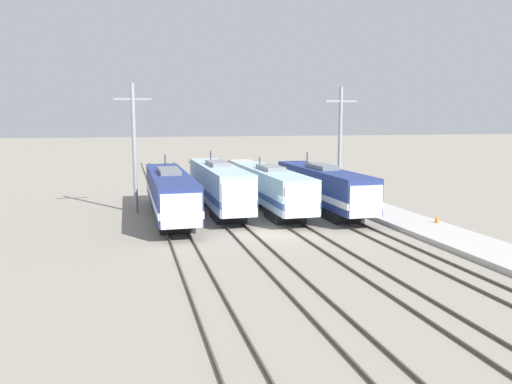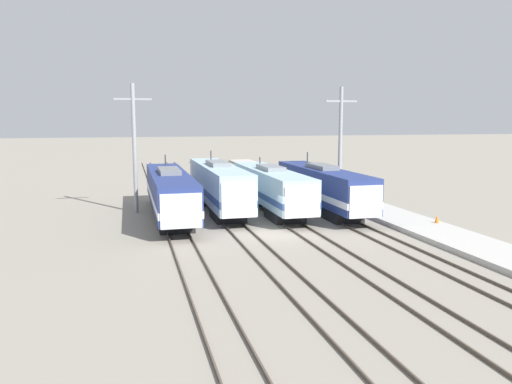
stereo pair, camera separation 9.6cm
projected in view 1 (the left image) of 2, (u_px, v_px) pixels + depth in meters
The scene contains 13 objects.
ground_plane at pixel (273, 233), 34.76m from camera, with size 400.00×400.00×0.00m, color gray.
rail_pair_far_left at pixel (180, 238), 33.13m from camera, with size 1.51×120.00×0.15m.
rail_pair_center_left at pixel (243, 234), 34.21m from camera, with size 1.51×120.00×0.15m.
rail_pair_center_right at pixel (303, 230), 35.29m from camera, with size 1.51×120.00×0.15m.
rail_pair_far_right at pixel (359, 227), 36.37m from camera, with size 1.51×120.00×0.15m.
locomotive_far_left at pixel (170, 193), 39.66m from camera, with size 2.93×17.77×4.82m.
locomotive_center_left at pixel (219, 186), 42.64m from camera, with size 2.79×16.77×4.99m.
locomotive_center_right at pixel (272, 188), 42.47m from camera, with size 2.91×16.29×4.41m.
locomotive_far_right at pixel (323, 188), 42.62m from camera, with size 2.78×16.66×4.87m.
catenary_tower_left at pixel (134, 146), 41.68m from camera, with size 3.07×0.34×10.82m.
catenary_tower_right at pixel (340, 143), 46.31m from camera, with size 3.07×0.34×10.82m.
platform at pixel (412, 223), 37.43m from camera, with size 4.00×120.00×0.33m.
traffic_cone at pixel (437, 219), 36.61m from camera, with size 0.34×0.34×0.57m.
Camera 1 is at (-9.73, -32.59, 7.84)m, focal length 35.00 mm.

